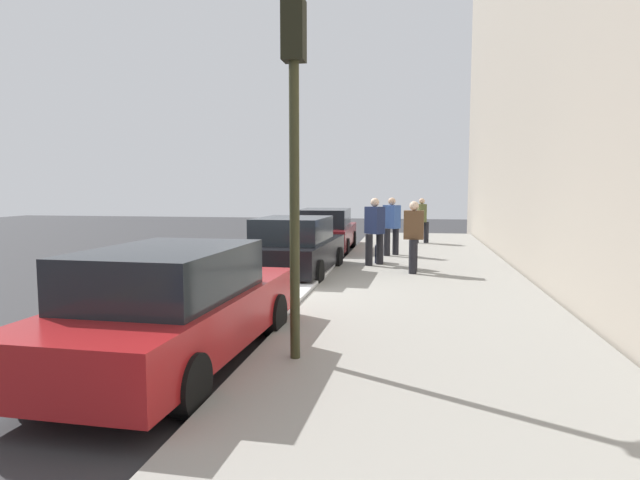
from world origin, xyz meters
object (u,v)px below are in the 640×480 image
object	(u,v)px
parked_car_maroon	(325,231)
traffic_light_pole	(294,120)
parked_car_red	(175,306)
pedestrian_brown_coat	(414,235)
pedestrian_navy_coat	(375,229)
pedestrian_blue_coat	(392,225)
parked_car_black	(294,247)
rolling_suitcase	(379,254)
pedestrian_olive_coat	(422,219)

from	to	relation	value
parked_car_maroon	traffic_light_pole	xyz separation A→B (m)	(-11.94, -1.55, 2.27)
parked_car_red	pedestrian_brown_coat	bearing A→B (deg)	-22.45
pedestrian_navy_coat	pedestrian_blue_coat	bearing A→B (deg)	-9.61
parked_car_black	pedestrian_navy_coat	distance (m)	2.44
parked_car_red	traffic_light_pole	distance (m)	2.73
rolling_suitcase	pedestrian_navy_coat	bearing A→B (deg)	167.38
parked_car_maroon	pedestrian_blue_coat	distance (m)	2.82
pedestrian_blue_coat	traffic_light_pole	distance (m)	10.59
pedestrian_brown_coat	rolling_suitcase	distance (m)	1.99
parked_car_black	rolling_suitcase	distance (m)	2.83
parked_car_red	traffic_light_pole	xyz separation A→B (m)	(0.10, -1.51, 2.27)
pedestrian_olive_coat	pedestrian_blue_coat	distance (m)	4.09
rolling_suitcase	parked_car_red	bearing A→B (deg)	167.01
parked_car_red	rolling_suitcase	world-z (taller)	parked_car_red
pedestrian_blue_coat	rolling_suitcase	distance (m)	1.89
pedestrian_navy_coat	pedestrian_brown_coat	xyz separation A→B (m)	(-1.15, -1.04, -0.03)
pedestrian_navy_coat	pedestrian_olive_coat	world-z (taller)	pedestrian_navy_coat
parked_car_red	pedestrian_olive_coat	distance (m)	14.83
parked_car_black	parked_car_red	bearing A→B (deg)	179.68
pedestrian_brown_coat	rolling_suitcase	xyz separation A→B (m)	(1.61, 0.93, -0.69)
pedestrian_brown_coat	pedestrian_blue_coat	bearing A→B (deg)	11.20
parked_car_maroon	parked_car_black	bearing A→B (deg)	-179.12
pedestrian_navy_coat	rolling_suitcase	world-z (taller)	pedestrian_navy_coat
parked_car_red	rolling_suitcase	size ratio (longest dim) A/B	5.64
parked_car_red	pedestrian_olive_coat	size ratio (longest dim) A/B	2.84
pedestrian_blue_coat	parked_car_black	bearing A→B (deg)	148.83
pedestrian_brown_coat	traffic_light_pole	distance (m)	7.44
parked_car_red	parked_car_maroon	xyz separation A→B (m)	(12.05, 0.04, -0.00)
parked_car_red	pedestrian_brown_coat	world-z (taller)	pedestrian_brown_coat
pedestrian_brown_coat	traffic_light_pole	xyz separation A→B (m)	(-7.04, 1.44, 1.94)
pedestrian_olive_coat	parked_car_maroon	bearing A→B (deg)	126.09
parked_car_red	pedestrian_navy_coat	xyz separation A→B (m)	(8.29, -1.92, 0.36)
parked_car_maroon	pedestrian_olive_coat	world-z (taller)	pedestrian_olive_coat
parked_car_red	pedestrian_olive_coat	xyz separation A→B (m)	(14.46, -3.27, 0.29)
traffic_light_pole	rolling_suitcase	distance (m)	9.06
pedestrian_navy_coat	parked_car_maroon	bearing A→B (deg)	27.55
parked_car_black	rolling_suitcase	world-z (taller)	parked_car_black
pedestrian_navy_coat	traffic_light_pole	size ratio (longest dim) A/B	0.43
parked_car_maroon	traffic_light_pole	world-z (taller)	traffic_light_pole
parked_car_black	pedestrian_olive_coat	distance (m)	8.34
parked_car_black	pedestrian_navy_coat	size ratio (longest dim) A/B	2.37
pedestrian_navy_coat	rolling_suitcase	bearing A→B (deg)	-12.62
parked_car_black	parked_car_maroon	size ratio (longest dim) A/B	0.90
pedestrian_olive_coat	traffic_light_pole	world-z (taller)	traffic_light_pole
parked_car_red	pedestrian_brown_coat	size ratio (longest dim) A/B	2.73
pedestrian_navy_coat	pedestrian_brown_coat	distance (m)	1.55
pedestrian_brown_coat	pedestrian_navy_coat	bearing A→B (deg)	42.00
rolling_suitcase	pedestrian_olive_coat	bearing A→B (deg)	-12.34
parked_car_black	pedestrian_navy_coat	bearing A→B (deg)	-50.97
parked_car_red	pedestrian_blue_coat	world-z (taller)	pedestrian_blue_coat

